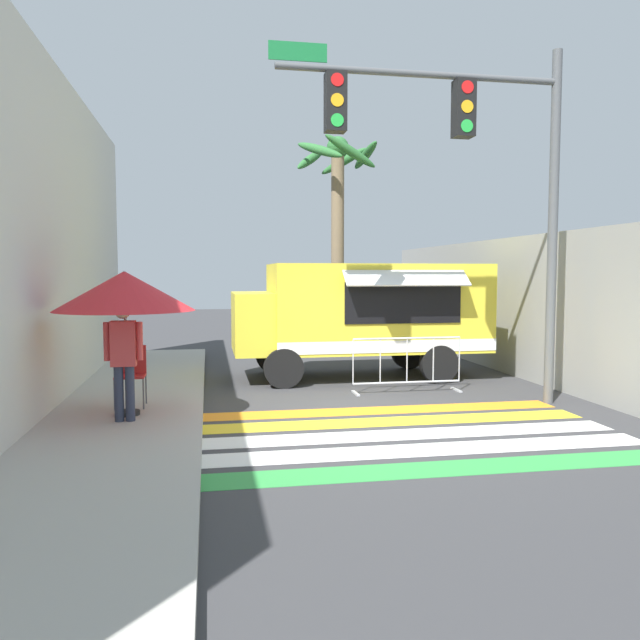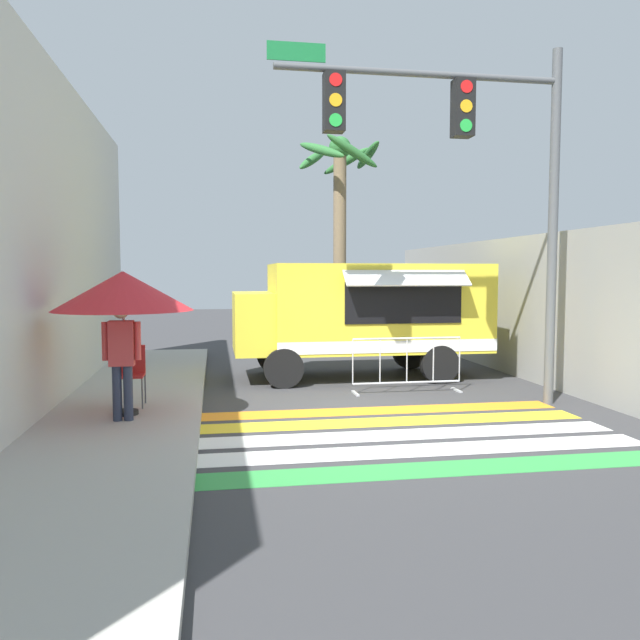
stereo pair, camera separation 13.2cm
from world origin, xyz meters
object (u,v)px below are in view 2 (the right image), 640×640
patio_umbrella (123,291)px  barricade_front (407,365)px  traffic_signal_pole (464,151)px  folding_chair (130,369)px  vendor_person (122,354)px  food_truck (358,311)px  palm_tree (340,204)px

patio_umbrella → barricade_front: size_ratio=1.02×
traffic_signal_pole → folding_chair: bearing=175.6°
patio_umbrella → barricade_front: patio_umbrella is taller
vendor_person → food_truck: bearing=45.9°
food_truck → palm_tree: (0.39, 3.95, 2.67)m
barricade_front → palm_tree: palm_tree is taller
patio_umbrella → vendor_person: patio_umbrella is taller
food_truck → folding_chair: 5.18m
traffic_signal_pole → palm_tree: palm_tree is taller
palm_tree → folding_chair: bearing=-125.0°
barricade_front → palm_tree: (-0.12, 5.76, 3.58)m
traffic_signal_pole → palm_tree: size_ratio=0.99×
food_truck → vendor_person: bearing=-138.2°
barricade_front → palm_tree: 6.78m
traffic_signal_pole → patio_umbrella: (-5.30, -0.25, -2.22)m
food_truck → traffic_signal_pole: bearing=-72.6°
patio_umbrella → vendor_person: 0.95m
food_truck → patio_umbrella: bearing=-141.4°
patio_umbrella → vendor_person: bearing=-87.7°
traffic_signal_pole → vendor_person: bearing=-173.1°
traffic_signal_pole → folding_chair: (-5.31, 0.41, -3.47)m
traffic_signal_pole → barricade_front: size_ratio=2.82×
food_truck → vendor_person: food_truck is taller
patio_umbrella → barricade_front: 5.28m
patio_umbrella → traffic_signal_pole: bearing=2.7°
patio_umbrella → palm_tree: (4.69, 7.38, 2.14)m
traffic_signal_pole → palm_tree: bearing=94.8°
traffic_signal_pole → patio_umbrella: traffic_signal_pole is taller
traffic_signal_pole → vendor_person: size_ratio=3.53×
food_truck → palm_tree: 4.78m
folding_chair → barricade_front: folding_chair is taller
traffic_signal_pole → patio_umbrella: size_ratio=2.78×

